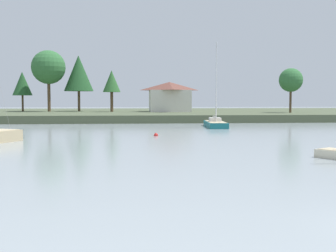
% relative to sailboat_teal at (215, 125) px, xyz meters
% --- Properties ---
extents(far_shore_bank, '(190.15, 57.13, 1.32)m').
position_rel_sailboat_teal_xyz_m(far_shore_bank, '(-3.31, 37.86, 0.41)').
color(far_shore_bank, '#4C563D').
rests_on(far_shore_bank, ground).
extents(sailboat_teal, '(3.17, 8.76, 12.35)m').
position_rel_sailboat_teal_xyz_m(sailboat_teal, '(0.00, 0.00, 0.00)').
color(sailboat_teal, '#196B70').
rests_on(sailboat_teal, ground).
extents(mooring_buoy_red, '(0.45, 0.45, 0.50)m').
position_rel_sailboat_teal_xyz_m(mooring_buoy_red, '(-9.24, -13.73, -0.17)').
color(mooring_buoy_red, red).
rests_on(mooring_buoy_red, ground).
extents(shore_tree_inland_a, '(4.65, 4.65, 8.73)m').
position_rel_sailboat_teal_xyz_m(shore_tree_inland_a, '(19.50, 21.73, 7.43)').
color(shore_tree_inland_a, brown).
rests_on(shore_tree_inland_a, far_shore_bank).
extents(shore_tree_right, '(3.73, 3.73, 8.73)m').
position_rel_sailboat_teal_xyz_m(shore_tree_right, '(-15.87, 31.03, 7.40)').
color(shore_tree_right, brown).
rests_on(shore_tree_right, far_shore_bank).
extents(shore_tree_center, '(4.27, 4.27, 8.74)m').
position_rel_sailboat_teal_xyz_m(shore_tree_center, '(-35.78, 37.12, 7.16)').
color(shore_tree_center, brown).
rests_on(shore_tree_center, far_shore_bank).
extents(shore_tree_right_mid, '(7.25, 7.25, 13.17)m').
position_rel_sailboat_teal_xyz_m(shore_tree_right_mid, '(-29.47, 34.16, 10.56)').
color(shore_tree_right_mid, brown).
rests_on(shore_tree_right_mid, far_shore_bank).
extents(shore_tree_center_right, '(6.46, 6.46, 12.36)m').
position_rel_sailboat_teal_xyz_m(shore_tree_center_right, '(-23.33, 36.14, 9.45)').
color(shore_tree_center_right, brown).
rests_on(shore_tree_center_right, far_shore_bank).
extents(cottage_behind_trees, '(9.10, 9.45, 6.36)m').
position_rel_sailboat_teal_xyz_m(cottage_behind_trees, '(-3.57, 31.36, 4.35)').
color(cottage_behind_trees, silver).
rests_on(cottage_behind_trees, far_shore_bank).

